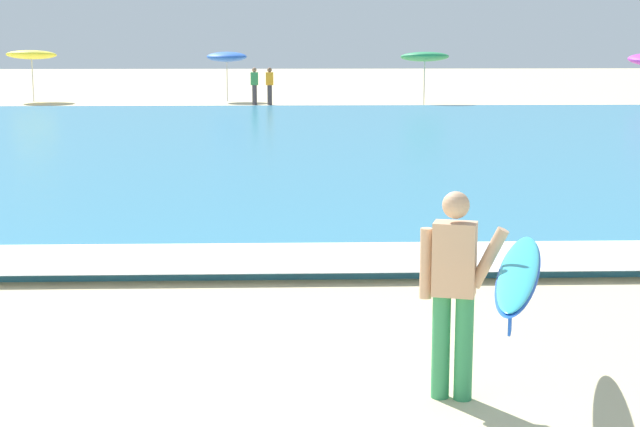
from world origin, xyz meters
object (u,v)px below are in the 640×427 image
object	(u,v)px
beachgoer_near_row_left	(270,85)
beachgoer_near_row_mid	(254,85)
beach_umbrella_1	(227,57)
beach_umbrella_2	(425,57)
surfer_with_board	(488,278)
beach_umbrella_0	(31,55)

from	to	relation	value
beachgoer_near_row_left	beachgoer_near_row_mid	xyz separation A→B (m)	(-0.64, 0.01, 0.00)
beach_umbrella_1	beachgoer_near_row_mid	xyz separation A→B (m)	(1.30, -2.35, -1.13)
beach_umbrella_2	beachgoer_near_row_left	xyz separation A→B (m)	(-6.53, 0.43, -1.19)
surfer_with_board	beach_umbrella_0	size ratio (longest dim) A/B	1.26
beach_umbrella_1	beachgoer_near_row_left	distance (m)	3.26
surfer_with_board	beachgoer_near_row_left	xyz separation A→B (m)	(-2.34, 34.31, -0.20)
surfer_with_board	beachgoer_near_row_mid	size ratio (longest dim) A/B	1.88
beach_umbrella_2	beachgoer_near_row_mid	distance (m)	7.28
beachgoer_near_row_left	beach_umbrella_1	bearing A→B (deg)	129.39
beach_umbrella_1	beachgoer_near_row_mid	world-z (taller)	beach_umbrella_1
beach_umbrella_1	beachgoer_near_row_left	size ratio (longest dim) A/B	1.40
surfer_with_board	beachgoer_near_row_left	distance (m)	34.39
surfer_with_board	beachgoer_near_row_mid	bearing A→B (deg)	94.97
surfer_with_board	beach_umbrella_2	distance (m)	34.15
surfer_with_board	beachgoer_near_row_mid	distance (m)	34.46
beach_umbrella_0	beachgoer_near_row_left	size ratio (longest dim) A/B	1.49
surfer_with_board	beach_umbrella_1	xyz separation A→B (m)	(-4.28, 36.68, 0.93)
beachgoer_near_row_mid	beach_umbrella_1	bearing A→B (deg)	118.90
beach_umbrella_0	beach_umbrella_2	world-z (taller)	beach_umbrella_0
beach_umbrella_0	beachgoer_near_row_left	bearing A→B (deg)	-12.62
beach_umbrella_1	beachgoer_near_row_left	xyz separation A→B (m)	(1.94, -2.36, -1.13)
surfer_with_board	beachgoer_near_row_left	size ratio (longest dim) A/B	1.88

